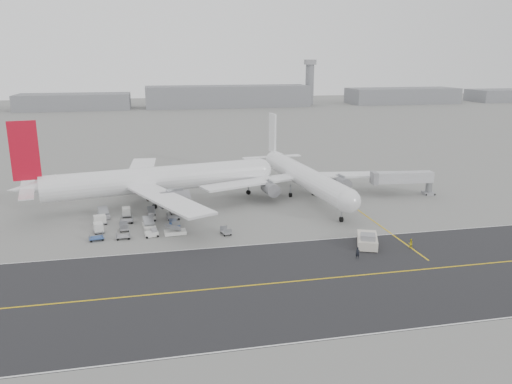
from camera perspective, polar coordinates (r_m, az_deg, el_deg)
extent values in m
plane|color=gray|center=(89.17, -2.93, -5.74)|extent=(700.00, 700.00, 0.00)
cube|color=#2B2B2D|center=(73.90, 3.23, -10.27)|extent=(220.00, 32.00, 0.02)
cube|color=gold|center=(73.89, 3.23, -10.26)|extent=(220.00, 0.30, 0.01)
cube|color=silver|center=(88.01, 0.53, -5.98)|extent=(220.00, 0.25, 0.01)
cube|color=silver|center=(60.61, 7.29, -16.43)|extent=(220.00, 0.25, 0.01)
cube|color=gold|center=(102.33, 13.46, -3.38)|extent=(0.30, 40.00, 0.01)
cylinder|color=gray|center=(365.73, 6.14, 12.12)|extent=(6.00, 6.00, 28.00)
cube|color=#96969B|center=(365.32, 6.21, 14.55)|extent=(7.00, 7.00, 3.50)
cylinder|color=white|center=(112.60, -11.10, 1.45)|extent=(49.09, 14.45, 5.60)
sphere|color=white|center=(119.62, 0.44, 2.53)|extent=(5.49, 5.49, 5.49)
cone|color=white|center=(110.58, -24.21, 0.38)|extent=(10.30, 6.70, 5.04)
cube|color=#B90C20|center=(109.10, -24.95, 4.29)|extent=(5.37, 1.47, 11.93)
cube|color=white|center=(105.81, -24.74, -0.21)|extent=(4.27, 9.28, 0.25)
cube|color=white|center=(115.38, -24.62, 0.97)|extent=(4.27, 9.28, 0.25)
cube|color=white|center=(98.53, -10.00, -0.84)|extent=(16.57, 26.88, 0.45)
cube|color=white|center=(126.72, -12.97, 2.52)|extent=(7.57, 27.14, 0.45)
cylinder|color=gray|center=(103.75, -9.25, -0.81)|extent=(6.50, 4.51, 3.47)
cylinder|color=gray|center=(122.99, -11.47, 1.56)|extent=(6.50, 4.51, 3.47)
cylinder|color=black|center=(119.76, -0.88, -0.03)|extent=(1.13, 0.69, 1.06)
cylinder|color=black|center=(110.40, -11.51, -1.64)|extent=(1.13, 0.69, 1.06)
cylinder|color=black|center=(116.77, -12.16, -0.76)|extent=(1.13, 0.69, 1.06)
cylinder|color=gray|center=(119.39, -0.88, 0.65)|extent=(0.36, 0.36, 2.94)
cylinder|color=white|center=(116.26, 5.63, 1.72)|extent=(9.04, 43.01, 4.90)
sphere|color=white|center=(97.63, 10.53, -1.03)|extent=(4.80, 4.80, 4.80)
cone|color=white|center=(136.59, 1.94, 3.93)|extent=(5.20, 8.73, 4.41)
cube|color=white|center=(135.95, 1.90, 6.77)|extent=(0.96, 4.72, 10.42)
cube|color=white|center=(135.95, 0.12, 3.94)|extent=(8.01, 3.10, 0.25)
cube|color=white|center=(138.76, 3.51, 4.13)|extent=(8.01, 3.10, 0.25)
cube|color=white|center=(113.03, -0.62, 1.09)|extent=(23.84, 12.78, 0.45)
cube|color=white|center=(122.84, 10.97, 1.94)|extent=(23.96, 8.58, 0.45)
cylinder|color=gray|center=(112.62, 1.66, 0.39)|extent=(3.53, 5.48, 3.04)
cylinder|color=gray|center=(119.48, 9.71, 1.03)|extent=(3.53, 5.48, 3.04)
cylinder|color=black|center=(101.12, 9.73, -3.09)|extent=(0.60, 1.11, 1.06)
cylinder|color=black|center=(117.67, 3.96, -0.34)|extent=(0.60, 1.11, 1.06)
cylinder|color=black|center=(119.89, 6.57, -0.11)|extent=(0.60, 1.11, 1.06)
cylinder|color=gray|center=(100.74, 9.76, -2.40)|extent=(0.36, 0.36, 2.57)
cube|color=beige|center=(89.29, 12.59, -5.42)|extent=(5.68, 7.63, 1.55)
cube|color=#96969B|center=(87.43, 12.67, -5.05)|extent=(3.10, 2.98, 1.00)
cylinder|color=gray|center=(93.39, 12.49, -4.75)|extent=(1.25, 2.74, 0.18)
cylinder|color=black|center=(86.89, 11.68, -6.26)|extent=(0.79, 1.09, 1.00)
cylinder|color=black|center=(87.04, 13.59, -6.34)|extent=(0.79, 1.09, 1.00)
cylinder|color=black|center=(91.88, 11.62, -5.07)|extent=(0.79, 1.09, 1.00)
cylinder|color=black|center=(92.03, 13.42, -5.15)|extent=(0.79, 1.09, 1.00)
cylinder|color=gray|center=(126.26, 19.15, 0.57)|extent=(1.54, 1.54, 3.85)
cube|color=#96969B|center=(126.64, 19.08, -0.13)|extent=(2.74, 2.74, 0.67)
cube|color=silver|center=(122.96, 16.40, 1.62)|extent=(14.64, 4.12, 2.50)
cube|color=#96969B|center=(120.48, 13.35, 1.56)|extent=(1.46, 3.18, 2.89)
cylinder|color=black|center=(128.03, 19.31, -0.01)|extent=(0.34, 0.60, 0.58)
imported|color=black|center=(83.37, 11.55, -6.84)|extent=(0.78, 0.60, 1.91)
imported|color=gold|center=(90.04, 17.24, -5.64)|extent=(0.90, 0.74, 1.69)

